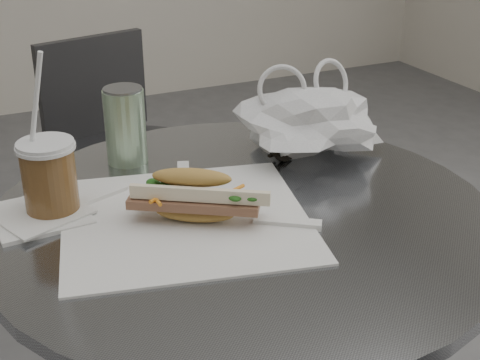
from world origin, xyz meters
name	(u,v)px	position (x,y,z in m)	size (l,w,h in m)	color
cafe_table	(243,356)	(0.00, 0.20, 0.47)	(0.76, 0.76, 0.74)	slate
chair_far	(127,194)	(0.05, 1.10, 0.35)	(0.41, 0.45, 0.78)	#303033
sandwich_paper	(185,219)	(-0.09, 0.21, 0.74)	(0.35, 0.33, 0.00)	white
banh_mi	(194,196)	(-0.08, 0.20, 0.78)	(0.24, 0.20, 0.08)	#B18443
iced_coffee	(49,177)	(-0.26, 0.31, 0.80)	(0.08, 0.08, 0.25)	brown
sunglasses	(298,143)	(0.18, 0.35, 0.76)	(0.13, 0.05, 0.06)	black
plastic_bag	(312,124)	(0.20, 0.34, 0.80)	(0.24, 0.18, 0.12)	white
napkin_stack	(40,214)	(-0.28, 0.31, 0.74)	(0.16, 0.16, 0.01)	white
drink_can	(125,126)	(-0.10, 0.45, 0.81)	(0.07, 0.07, 0.13)	#578E53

